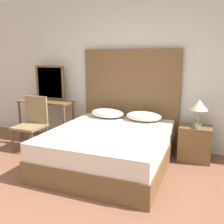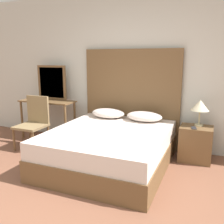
{
  "view_description": "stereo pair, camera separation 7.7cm",
  "coord_description": "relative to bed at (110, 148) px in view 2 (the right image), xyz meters",
  "views": [
    {
      "loc": [
        1.2,
        -1.64,
        1.56
      ],
      "look_at": [
        -0.09,
        1.69,
        0.79
      ],
      "focal_mm": 40.0,
      "sensor_mm": 36.0,
      "label": 1
    },
    {
      "loc": [
        1.27,
        -1.61,
        1.56
      ],
      "look_at": [
        -0.09,
        1.69,
        0.79
      ],
      "focal_mm": 40.0,
      "sensor_mm": 36.0,
      "label": 2
    }
  ],
  "objects": [
    {
      "name": "wall_back",
      "position": [
        0.09,
        1.05,
        1.08
      ],
      "size": [
        10.0,
        0.06,
        2.7
      ],
      "color": "silver",
      "rests_on": "ground_plane"
    },
    {
      "name": "bed",
      "position": [
        0.0,
        0.0,
        0.0
      ],
      "size": [
        1.65,
        1.91,
        0.54
      ],
      "color": "brown",
      "rests_on": "ground_plane"
    },
    {
      "name": "headboard",
      "position": [
        0.0,
        0.98,
        0.59
      ],
      "size": [
        1.73,
        0.05,
        1.72
      ],
      "color": "brown",
      "rests_on": "ground_plane"
    },
    {
      "name": "pillow_left",
      "position": [
        -0.33,
        0.71,
        0.35
      ],
      "size": [
        0.59,
        0.39,
        0.16
      ],
      "color": "silver",
      "rests_on": "bed"
    },
    {
      "name": "pillow_right",
      "position": [
        0.33,
        0.71,
        0.35
      ],
      "size": [
        0.59,
        0.39,
        0.16
      ],
      "color": "silver",
      "rests_on": "bed"
    },
    {
      "name": "phone_on_bed",
      "position": [
        -0.28,
        -0.17,
        0.28
      ],
      "size": [
        0.14,
        0.16,
        0.01
      ],
      "color": "#B7B7BC",
      "rests_on": "bed"
    },
    {
      "name": "nightstand",
      "position": [
        1.16,
        0.68,
        0.0
      ],
      "size": [
        0.48,
        0.4,
        0.54
      ],
      "color": "brown",
      "rests_on": "ground_plane"
    },
    {
      "name": "table_lamp",
      "position": [
        1.18,
        0.76,
        0.58
      ],
      "size": [
        0.28,
        0.28,
        0.4
      ],
      "color": "tan",
      "rests_on": "nightstand"
    },
    {
      "name": "phone_on_nightstand",
      "position": [
        1.12,
        0.58,
        0.28
      ],
      "size": [
        0.1,
        0.16,
        0.01
      ],
      "color": "#232328",
      "rests_on": "nightstand"
    },
    {
      "name": "vanity_desk",
      "position": [
        -1.58,
        0.67,
        0.36
      ],
      "size": [
        1.08,
        0.41,
        0.77
      ],
      "color": "brown",
      "rests_on": "ground_plane"
    },
    {
      "name": "vanity_mirror",
      "position": [
        -1.58,
        0.85,
        0.83
      ],
      "size": [
        0.63,
        0.03,
        0.66
      ],
      "color": "brown",
      "rests_on": "vanity_desk"
    },
    {
      "name": "chair",
      "position": [
        -1.55,
        0.22,
        0.23
      ],
      "size": [
        0.47,
        0.47,
        0.91
      ],
      "color": "olive",
      "rests_on": "ground_plane"
    }
  ]
}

